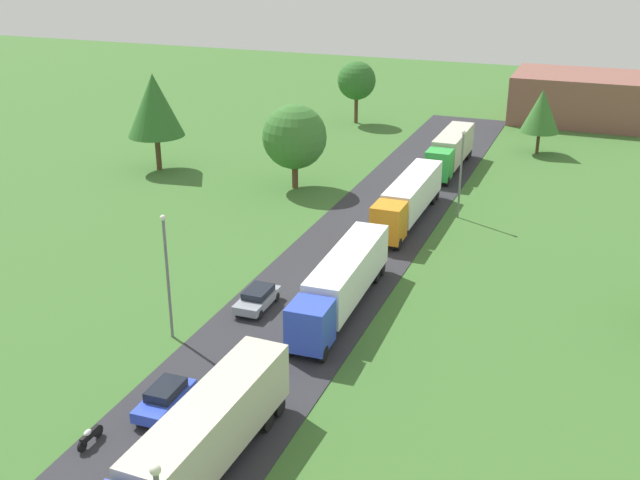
% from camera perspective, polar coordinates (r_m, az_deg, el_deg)
% --- Properties ---
extents(road, '(10.00, 140.00, 0.06)m').
position_cam_1_polar(road, '(44.84, -6.34, -10.49)').
color(road, '#2B2B30').
rests_on(road, ground).
extents(lane_marking_centre, '(0.16, 121.47, 0.01)m').
position_cam_1_polar(lane_marking_centre, '(43.12, -7.77, -11.97)').
color(lane_marking_centre, white).
rests_on(lane_marking_centre, road).
extents(truck_lead, '(2.90, 14.96, 3.78)m').
position_cam_1_polar(truck_lead, '(36.80, -9.06, -14.64)').
color(truck_lead, blue).
rests_on(truck_lead, road).
extents(truck_second, '(2.85, 14.72, 3.60)m').
position_cam_1_polar(truck_second, '(51.74, 1.65, -3.00)').
color(truck_second, blue).
rests_on(truck_second, road).
extents(truck_third, '(2.53, 14.82, 3.57)m').
position_cam_1_polar(truck_third, '(67.89, 6.53, 3.10)').
color(truck_third, orange).
rests_on(truck_third, road).
extents(truck_fourth, '(2.57, 12.63, 3.76)m').
position_cam_1_polar(truck_fourth, '(83.34, 9.57, 6.58)').
color(truck_fourth, green).
rests_on(truck_fourth, road).
extents(car_third, '(1.80, 4.04, 1.46)m').
position_cam_1_polar(car_third, '(42.78, -11.33, -11.32)').
color(car_third, blue).
rests_on(car_third, road).
extents(car_fourth, '(1.86, 4.14, 1.35)m').
position_cam_1_polar(car_fourth, '(52.60, -4.62, -4.27)').
color(car_fourth, '#8C939E').
rests_on(car_fourth, road).
extents(motorcycle_courier, '(0.28, 1.94, 0.91)m').
position_cam_1_polar(motorcycle_courier, '(41.37, -16.55, -13.63)').
color(motorcycle_courier, black).
rests_on(motorcycle_courier, road).
extents(lamppost_second, '(0.36, 0.36, 8.20)m').
position_cam_1_polar(lamppost_second, '(48.17, -11.16, -2.23)').
color(lamppost_second, slate).
rests_on(lamppost_second, ground).
extents(lamppost_third, '(0.36, 0.36, 7.92)m').
position_cam_1_polar(lamppost_third, '(68.67, 10.32, 5.12)').
color(lamppost_third, slate).
rests_on(lamppost_third, ground).
extents(tree_oak, '(5.88, 5.88, 10.17)m').
position_cam_1_polar(tree_oak, '(82.87, -12.07, 9.66)').
color(tree_oak, '#513823').
rests_on(tree_oak, ground).
extents(tree_birch, '(6.27, 6.27, 8.30)m').
position_cam_1_polar(tree_birch, '(75.54, -1.88, 7.58)').
color(tree_birch, '#513823').
rests_on(tree_birch, ground).
extents(tree_maple, '(4.33, 4.33, 7.27)m').
position_cam_1_polar(tree_maple, '(91.12, 15.95, 9.10)').
color(tree_maple, '#513823').
rests_on(tree_maple, ground).
extents(tree_elm, '(4.94, 4.94, 8.03)m').
position_cam_1_polar(tree_elm, '(102.15, 2.71, 11.62)').
color(tree_elm, '#513823').
rests_on(tree_elm, ground).
extents(distant_building, '(17.54, 12.38, 6.19)m').
position_cam_1_polar(distant_building, '(109.08, 18.69, 9.87)').
color(distant_building, brown).
rests_on(distant_building, ground).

